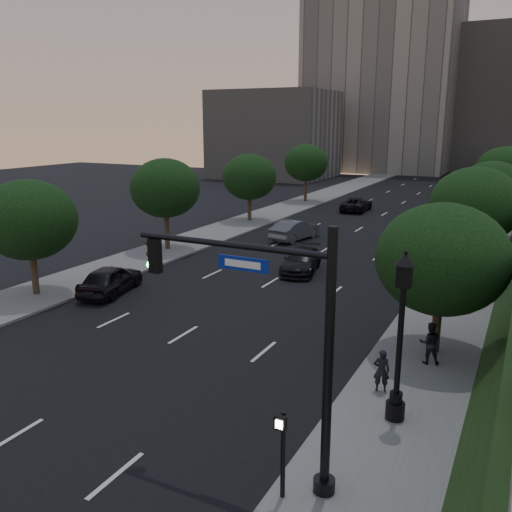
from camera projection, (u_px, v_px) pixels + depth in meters
The scene contains 27 objects.
ground at pixel (105, 382), 19.78m from camera, with size 160.00×160.00×0.00m, color black.
road_surface at pixel (352, 234), 45.70m from camera, with size 16.00×140.00×0.02m, color black.
sidewalk_right at pixel (482, 245), 41.17m from camera, with size 4.50×140.00×0.15m, color slate.
sidewalk_left at pixel (245, 223), 50.21m from camera, with size 4.50×140.00×0.15m, color slate.
office_block_left at pixel (383, 84), 101.55m from camera, with size 26.00×20.00×32.00m, color gray.
office_block_mid at pixel (500, 100), 102.11m from camera, with size 22.00×18.00×26.00m, color gray.
office_block_filler at pixel (275, 135), 90.02m from camera, with size 18.00×16.00×14.00m, color gray.
tree_right_a at pixel (442, 259), 21.18m from camera, with size 5.20×5.20×6.24m.
tree_right_b at pixel (475, 205), 31.43m from camera, with size 5.20×5.20×6.74m.
tree_right_c at pixel (492, 189), 42.78m from camera, with size 5.20×5.20×6.24m.
tree_right_d at pixel (503, 169), 54.76m from camera, with size 5.20×5.20×6.74m.
tree_right_e at pixel (510, 164), 67.84m from camera, with size 5.20×5.20×6.24m.
tree_left_a at pixel (29, 220), 28.48m from camera, with size 5.00×5.00×6.34m.
tree_left_b at pixel (165, 188), 38.76m from camera, with size 5.00×5.00×6.71m.
tree_left_c at pixel (249, 177), 50.09m from camera, with size 5.00×5.00×6.34m.
tree_left_d at pixel (306, 163), 62.09m from camera, with size 5.00×5.00×6.71m.
traffic_signal_mast at pixel (286, 355), 13.38m from camera, with size 5.68×0.56×7.00m.
street_lamp at pixel (400, 345), 16.50m from camera, with size 0.64×0.64×5.62m.
pedestrian_signal at pixel (282, 447), 13.17m from camera, with size 0.30×0.33×2.50m.
sedan_near_left at pixel (111, 279), 29.78m from camera, with size 1.90×4.72×1.61m, color black.
sedan_mid_left at pixel (295, 230), 43.18m from camera, with size 1.74×4.99×1.64m, color #505256.
sedan_far_left at pixel (356, 204), 56.88m from camera, with size 2.41×5.23×1.45m, color black.
sedan_near_right at pixel (301, 261), 34.03m from camera, with size 1.99×4.90×1.42m, color black.
sedan_far_right at pixel (448, 215), 49.91m from camera, with size 1.87×4.64×1.58m, color slate.
pedestrian_a at pixel (381, 370), 18.66m from camera, with size 0.56×0.37×1.54m, color black.
pedestrian_b at pixel (430, 343), 20.81m from camera, with size 0.81×0.63×1.68m, color black.
pedestrian_c at pixel (451, 276), 29.63m from camera, with size 1.03×0.43×1.76m, color black.
Camera 1 is at (13.12, -13.59, 9.30)m, focal length 38.00 mm.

